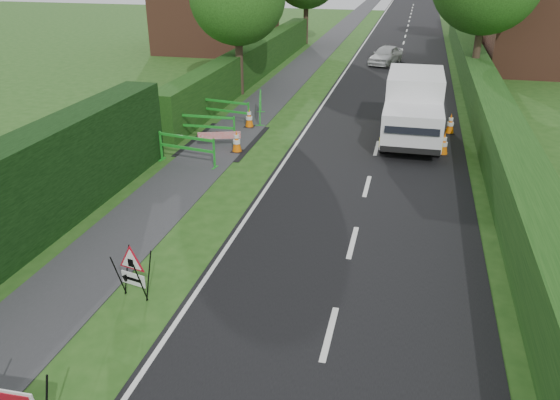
{
  "coord_description": "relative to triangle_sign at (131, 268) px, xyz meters",
  "views": [
    {
      "loc": [
        3.54,
        -7.0,
        6.39
      ],
      "look_at": [
        0.77,
        4.25,
        1.06
      ],
      "focal_mm": 35.0,
      "sensor_mm": 36.0,
      "label": 1
    }
  ],
  "objects": [
    {
      "name": "traffic_cone_1",
      "position": [
        6.54,
        12.72,
        -0.31
      ],
      "size": [
        0.38,
        0.38,
        0.79
      ],
      "color": "black",
      "rests_on": "ground"
    },
    {
      "name": "ped_barrier_3",
      "position": [
        -0.98,
        12.89,
        -0.07
      ],
      "size": [
        0.87,
        2.08,
        1.0
      ],
      "rotation": [
        0.0,
        0.0,
        1.83
      ],
      "color": "#1B9623",
      "rests_on": "ground"
    },
    {
      "name": "house_east_a",
      "position": [
        12.5,
        26.8,
        2.19
      ],
      "size": [
        7.5,
        7.4,
        7.88
      ],
      "color": "brown",
      "rests_on": "ground"
    },
    {
      "name": "footpath",
      "position": [
        -1.5,
        33.8,
        -0.7
      ],
      "size": [
        2.0,
        90.0,
        0.02
      ],
      "primitive_type": "cube",
      "color": "#2D2D30",
      "rests_on": "ground"
    },
    {
      "name": "ped_barrier_0",
      "position": [
        -1.87,
        7.3,
        -0.07
      ],
      "size": [
        2.09,
        0.67,
        1.0
      ],
      "rotation": [
        0.0,
        0.0,
        -0.16
      ],
      "color": "#1B9623",
      "rests_on": "ground"
    },
    {
      "name": "redwhite_plank",
      "position": [
        -1.42,
        9.09,
        -0.7
      ],
      "size": [
        1.43,
        0.53,
        0.25
      ],
      "primitive_type": "cube",
      "rotation": [
        0.0,
        0.0,
        0.33
      ],
      "color": "red",
      "rests_on": "ground"
    },
    {
      "name": "traffic_cone_3",
      "position": [
        -0.68,
        8.79,
        -0.31
      ],
      "size": [
        0.38,
        0.38,
        0.79
      ],
      "color": "black",
      "rests_on": "ground"
    },
    {
      "name": "traffic_cone_4",
      "position": [
        -1.1,
        11.68,
        -0.31
      ],
      "size": [
        0.38,
        0.38,
        0.79
      ],
      "color": "black",
      "rests_on": "ground"
    },
    {
      "name": "hedge_east",
      "position": [
        8.0,
        14.8,
        -0.7
      ],
      "size": [
        1.2,
        50.0,
        1.5
      ],
      "primitive_type": "cube",
      "color": "#14380F",
      "rests_on": "ground"
    },
    {
      "name": "house_west",
      "position": [
        -8.5,
        28.8,
        2.19
      ],
      "size": [
        7.5,
        7.4,
        7.88
      ],
      "color": "brown",
      "rests_on": "ground"
    },
    {
      "name": "hedge_west_far",
      "position": [
        -3.5,
        20.8,
        -0.7
      ],
      "size": [
        1.0,
        24.0,
        1.8
      ],
      "primitive_type": "cube",
      "color": "#14380F",
      "rests_on": "ground"
    },
    {
      "name": "traffic_cone_0",
      "position": [
        6.24,
        10.23,
        -0.31
      ],
      "size": [
        0.38,
        0.38,
        0.79
      ],
      "color": "black",
      "rests_on": "ground"
    },
    {
      "name": "ped_barrier_2",
      "position": [
        -2.1,
        11.84,
        -0.07
      ],
      "size": [
        2.09,
        0.7,
        1.0
      ],
      "rotation": [
        0.0,
        0.0,
        -0.17
      ],
      "color": "#1B9623",
      "rests_on": "ground"
    },
    {
      "name": "traffic_cone_2",
      "position": [
        6.24,
        15.21,
        -0.31
      ],
      "size": [
        0.38,
        0.38,
        0.79
      ],
      "color": "black",
      "rests_on": "ground"
    },
    {
      "name": "ground",
      "position": [
        1.5,
        -1.2,
        -0.7
      ],
      "size": [
        120.0,
        120.0,
        0.0
      ],
      "primitive_type": "plane",
      "color": "#214B15",
      "rests_on": "ground"
    },
    {
      "name": "road_surface",
      "position": [
        4.0,
        33.8,
        -0.7
      ],
      "size": [
        6.0,
        90.0,
        0.02
      ],
      "primitive_type": "cube",
      "color": "black",
      "rests_on": "ground"
    },
    {
      "name": "ped_barrier_1",
      "position": [
        -2.05,
        9.66,
        -0.07
      ],
      "size": [
        2.07,
        0.4,
        1.0
      ],
      "rotation": [
        0.0,
        0.0,
        0.03
      ],
      "color": "#1B9623",
      "rests_on": "ground"
    },
    {
      "name": "works_van",
      "position": [
        5.11,
        11.72,
        0.52
      ],
      "size": [
        2.05,
        5.1,
        2.31
      ],
      "rotation": [
        0.0,
        0.0,
        0.01
      ],
      "color": "silver",
      "rests_on": "ground"
    },
    {
      "name": "triangle_sign",
      "position": [
        0.0,
        0.0,
        0.0
      ],
      "size": [
        0.82,
        0.82,
        1.01
      ],
      "rotation": [
        0.0,
        0.0,
        -0.21
      ],
      "color": "black",
      "rests_on": "ground"
    },
    {
      "name": "hatchback_car",
      "position": [
        3.22,
        26.14,
        -0.15
      ],
      "size": [
        2.13,
        3.45,
        1.1
      ],
      "primitive_type": "imported",
      "rotation": [
        0.0,
        0.0,
        -0.28
      ],
      "color": "white",
      "rests_on": "ground"
    }
  ]
}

